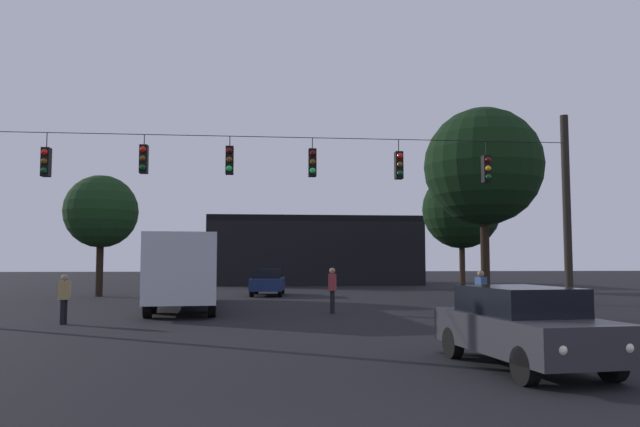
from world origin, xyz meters
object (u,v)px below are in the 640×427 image
(pedestrian_crossing_left, at_px, (332,287))
(tree_right_far, at_px, (461,210))
(city_bus, at_px, (185,264))
(pedestrian_crossing_center, at_px, (64,296))
(tree_behind_building, at_px, (101,212))
(tree_left_silhouette, at_px, (483,167))
(car_far_left, at_px, (268,282))
(pedestrian_crossing_right, at_px, (481,292))
(car_near_right, at_px, (522,326))

(pedestrian_crossing_left, xyz_separation_m, tree_right_far, (10.84, 16.75, 4.47))
(city_bus, relative_size, tree_right_far, 1.38)
(pedestrian_crossing_center, xyz_separation_m, tree_right_far, (19.81, 19.94, 4.57))
(city_bus, height_order, tree_right_far, tree_right_far)
(pedestrian_crossing_left, bearing_deg, tree_behind_building, 134.03)
(tree_right_far, bearing_deg, city_bus, -140.61)
(tree_left_silhouette, bearing_deg, car_far_left, 148.44)
(pedestrian_crossing_left, distance_m, tree_left_silhouette, 11.64)
(pedestrian_crossing_right, bearing_deg, tree_left_silhouette, 68.32)
(car_far_left, distance_m, pedestrian_crossing_center, 16.90)
(car_near_right, xyz_separation_m, tree_right_far, (8.70, 28.98, 4.66))
(pedestrian_crossing_left, height_order, tree_right_far, tree_right_far)
(tree_behind_building, height_order, tree_right_far, tree_right_far)
(pedestrian_crossing_left, height_order, tree_left_silhouette, tree_left_silhouette)
(pedestrian_crossing_left, xyz_separation_m, pedestrian_crossing_right, (4.66, -3.34, -0.03))
(city_bus, height_order, tree_behind_building, tree_behind_building)
(car_near_right, relative_size, tree_behind_building, 0.65)
(car_near_right, distance_m, pedestrian_crossing_left, 12.42)
(car_near_right, bearing_deg, pedestrian_crossing_right, 74.23)
(car_near_right, relative_size, pedestrian_crossing_left, 2.57)
(pedestrian_crossing_right, relative_size, tree_right_far, 0.21)
(tree_left_silhouette, bearing_deg, car_near_right, -108.82)
(pedestrian_crossing_right, relative_size, tree_behind_building, 0.25)
(car_near_right, relative_size, pedestrian_crossing_center, 2.82)
(car_far_left, relative_size, pedestrian_crossing_right, 2.63)
(city_bus, height_order, car_near_right, city_bus)
(car_far_left, bearing_deg, city_bus, -111.14)
(pedestrian_crossing_left, bearing_deg, car_far_left, 100.59)
(tree_behind_building, bearing_deg, tree_left_silhouette, -17.59)
(car_near_right, distance_m, tree_right_far, 30.61)
(city_bus, height_order, pedestrian_crossing_center, city_bus)
(car_far_left, distance_m, tree_left_silhouette, 13.78)
(car_near_right, bearing_deg, tree_left_silhouette, 71.18)
(pedestrian_crossing_center, bearing_deg, city_bus, 63.74)
(city_bus, xyz_separation_m, tree_left_silhouette, (14.23, 2.84, 4.83))
(pedestrian_crossing_right, distance_m, tree_right_far, 21.50)
(car_near_right, height_order, pedestrian_crossing_right, pedestrian_crossing_right)
(tree_left_silhouette, distance_m, tree_right_far, 11.28)
(city_bus, relative_size, pedestrian_crossing_center, 7.05)
(tree_behind_building, bearing_deg, pedestrian_crossing_right, -43.38)
(pedestrian_crossing_left, distance_m, tree_right_far, 20.44)
(tree_left_silhouette, relative_size, tree_behind_building, 1.40)
(car_near_right, bearing_deg, pedestrian_crossing_left, 99.94)
(car_far_left, height_order, tree_left_silhouette, tree_left_silhouette)
(tree_left_silhouette, xyz_separation_m, tree_behind_building, (-20.08, 6.37, -1.91))
(tree_left_silhouette, bearing_deg, city_bus, -168.70)
(car_far_left, distance_m, pedestrian_crossing_left, 12.56)
(car_far_left, height_order, pedestrian_crossing_right, pedestrian_crossing_right)
(city_bus, relative_size, car_near_right, 2.50)
(pedestrian_crossing_center, height_order, tree_behind_building, tree_behind_building)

